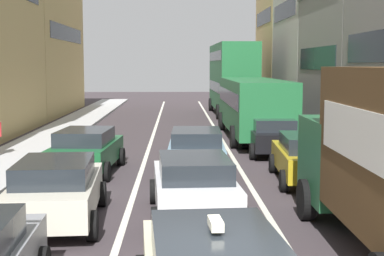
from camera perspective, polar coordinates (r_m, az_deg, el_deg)
The scene contains 12 objects.
sidewalk_left at distance 27.23m, azimuth -14.72°, elevation -1.39°, with size 2.60×64.00×0.14m, color #B4B4B4.
lane_stripe_left at distance 26.55m, azimuth -4.14°, elevation -1.53°, with size 0.16×60.00×0.01m, color silver.
lane_stripe_right at distance 26.61m, azimuth 3.19°, elevation -1.51°, with size 0.16×60.00×0.01m, color silver.
building_row_right at distance 32.58m, azimuth 17.28°, elevation 9.21°, with size 7.20×43.90×13.57m.
sedan_centre_lane_second at distance 13.62m, azimuth 0.19°, elevation -5.67°, with size 2.25×4.39×1.49m.
wagon_left_lane_second at distance 13.53m, azimuth -13.33°, elevation -5.92°, with size 2.28×4.40×1.49m.
hatchback_centre_lane_third at distance 19.09m, azimuth 0.43°, elevation -2.20°, with size 2.16×4.35×1.49m.
sedan_left_lane_third at distance 19.51m, azimuth -10.45°, elevation -2.12°, with size 2.29×4.41×1.49m.
sedan_right_lane_behind_truck at distance 18.09m, azimuth 11.46°, elevation -2.80°, with size 2.27×4.40×1.49m.
wagon_right_lane_far at distance 23.49m, azimuth 7.90°, elevation -0.65°, with size 2.13×4.33×1.49m.
bus_mid_queue_primary at distance 28.14m, azimuth 6.10°, elevation 2.49°, with size 2.81×10.50×2.90m.
bus_far_queue_secondary at distance 41.31m, azimuth 4.02°, elevation 5.20°, with size 2.91×10.54×5.06m.
Camera 1 is at (-0.50, -6.27, 3.63)m, focal length 53.79 mm.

